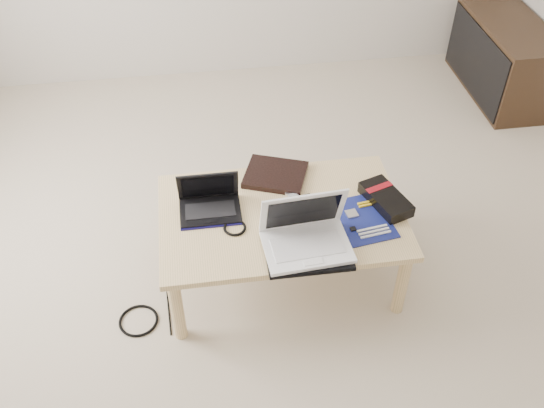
{
  "coord_description": "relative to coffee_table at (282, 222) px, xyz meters",
  "views": [
    {
      "loc": [
        -0.29,
        -1.95,
        2.28
      ],
      "look_at": [
        -0.01,
        0.01,
        0.47
      ],
      "focal_mm": 40.0,
      "sensor_mm": 36.0,
      "label": 1
    }
  ],
  "objects": [
    {
      "name": "ground",
      "position": [
        -0.03,
        -0.01,
        -0.35
      ],
      "size": [
        4.0,
        4.0,
        0.0
      ],
      "primitive_type": "plane",
      "color": "beige",
      "rests_on": "ground"
    },
    {
      "name": "coffee_table",
      "position": [
        0.0,
        0.0,
        0.0
      ],
      "size": [
        1.1,
        0.7,
        0.4
      ],
      "color": "#E4C189",
      "rests_on": "ground"
    },
    {
      "name": "media_cabinet",
      "position": [
        1.74,
        1.44,
        -0.1
      ],
      "size": [
        0.41,
        0.9,
        0.5
      ],
      "color": "#382717",
      "rests_on": "ground"
    },
    {
      "name": "book",
      "position": [
        0.01,
        0.26,
        0.06
      ],
      "size": [
        0.35,
        0.32,
        0.03
      ],
      "color": "black",
      "rests_on": "coffee_table"
    },
    {
      "name": "netbook",
      "position": [
        -0.32,
        0.08,
        0.09
      ],
      "size": [
        0.27,
        0.2,
        0.19
      ],
      "color": "black",
      "rests_on": "coffee_table"
    },
    {
      "name": "tablet",
      "position": [
        0.05,
        -0.01,
        0.05
      ],
      "size": [
        0.28,
        0.23,
        0.01
      ],
      "color": "black",
      "rests_on": "coffee_table"
    },
    {
      "name": "remote",
      "position": [
        0.09,
        0.03,
        0.06
      ],
      "size": [
        0.12,
        0.22,
        0.02
      ],
      "color": "#B7B7BC",
      "rests_on": "coffee_table"
    },
    {
      "name": "neoprene_sleeve",
      "position": [
        0.07,
        -0.25,
        0.06
      ],
      "size": [
        0.36,
        0.26,
        0.02
      ],
      "primitive_type": "cube",
      "rotation": [
        0.0,
        0.0,
        -0.01
      ],
      "color": "black",
      "rests_on": "coffee_table"
    },
    {
      "name": "white_laptop",
      "position": [
        0.07,
        -0.21,
        0.12
      ],
      "size": [
        0.38,
        0.28,
        0.25
      ],
      "color": "white",
      "rests_on": "neoprene_sleeve"
    },
    {
      "name": "motherboard",
      "position": [
        0.35,
        -0.09,
        0.05
      ],
      "size": [
        0.28,
        0.34,
        0.01
      ],
      "color": "#0C1751",
      "rests_on": "coffee_table"
    },
    {
      "name": "gpu_box",
      "position": [
        0.48,
        -0.0,
        0.08
      ],
      "size": [
        0.21,
        0.29,
        0.06
      ],
      "color": "black",
      "rests_on": "coffee_table"
    },
    {
      "name": "cable_coil",
      "position": [
        -0.22,
        -0.06,
        0.05
      ],
      "size": [
        0.11,
        0.11,
        0.01
      ],
      "primitive_type": "torus",
      "rotation": [
        0.0,
        0.0,
        -0.08
      ],
      "color": "black",
      "rests_on": "coffee_table"
    },
    {
      "name": "floor_cable_coil",
      "position": [
        -0.69,
        -0.2,
        -0.35
      ],
      "size": [
        0.23,
        0.23,
        0.01
      ],
      "primitive_type": "torus",
      "rotation": [
        0.0,
        0.0,
        -0.38
      ],
      "color": "black",
      "rests_on": "ground"
    },
    {
      "name": "floor_cable_trail",
      "position": [
        -0.56,
        -0.11,
        -0.35
      ],
      "size": [
        0.03,
        0.37,
        0.01
      ],
      "primitive_type": "cylinder",
      "rotation": [
        1.57,
        0.0,
        0.05
      ],
      "color": "black",
      "rests_on": "ground"
    }
  ]
}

